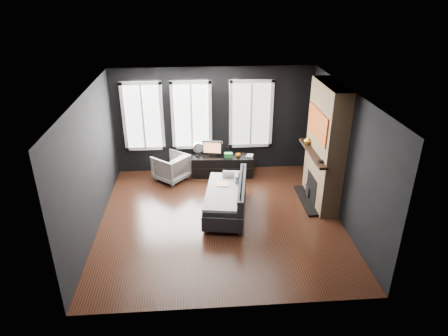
{
  "coord_description": "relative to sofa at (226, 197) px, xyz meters",
  "views": [
    {
      "loc": [
        -0.47,
        -7.13,
        4.59
      ],
      "look_at": [
        0.1,
        0.3,
        1.05
      ],
      "focal_mm": 32.0,
      "sensor_mm": 36.0,
      "label": 1
    }
  ],
  "objects": [
    {
      "name": "book",
      "position": [
        0.68,
        1.83,
        0.25
      ],
      "size": [
        0.16,
        0.07,
        0.22
      ],
      "primitive_type": "imported",
      "rotation": [
        0.0,
        0.0,
        -0.34
      ],
      "color": "tan",
      "rests_on": "media_console"
    },
    {
      "name": "mantel_vase",
      "position": [
        1.92,
        0.78,
        0.93
      ],
      "size": [
        0.19,
        0.19,
        0.17
      ],
      "primitive_type": "imported",
      "rotation": [
        0.0,
        0.0,
        -0.08
      ],
      "color": "gold",
      "rests_on": "fireplace"
    },
    {
      "name": "desk_fan",
      "position": [
        -0.55,
        1.88,
        0.33
      ],
      "size": [
        0.31,
        0.31,
        0.38
      ],
      "primitive_type": null,
      "rotation": [
        0.0,
        0.0,
        0.17
      ],
      "color": "#A2A2A2",
      "rests_on": "media_console"
    },
    {
      "name": "windows",
      "position": [
        -0.58,
        2.19,
        1.99
      ],
      "size": [
        4.0,
        0.16,
        1.76
      ],
      "primitive_type": null,
      "color": "white",
      "rests_on": "wall_back"
    },
    {
      "name": "stripe_pillow",
      "position": [
        0.27,
        0.41,
        0.17
      ],
      "size": [
        0.07,
        0.3,
        0.3
      ],
      "primitive_type": "cube",
      "rotation": [
        0.0,
        0.0,
        -0.0
      ],
      "color": "gray",
      "rests_on": "sofa"
    },
    {
      "name": "ceiling",
      "position": [
        -0.13,
        -0.27,
        2.31
      ],
      "size": [
        5.0,
        5.0,
        0.0
      ],
      "primitive_type": "plane",
      "color": "white",
      "rests_on": "ground"
    },
    {
      "name": "floor",
      "position": [
        -0.13,
        -0.27,
        -0.39
      ],
      "size": [
        5.0,
        5.0,
        0.0
      ],
      "primitive_type": "plane",
      "color": "black",
      "rests_on": "ground"
    },
    {
      "name": "sofa",
      "position": [
        0.0,
        0.0,
        0.0
      ],
      "size": [
        1.18,
        1.94,
        0.78
      ],
      "primitive_type": null,
      "rotation": [
        0.0,
        0.0,
        -0.16
      ],
      "color": "#262729",
      "rests_on": "floor"
    },
    {
      "name": "wall_back",
      "position": [
        -0.13,
        2.23,
        0.96
      ],
      "size": [
        5.0,
        0.02,
        2.7
      ],
      "primitive_type": "cube",
      "color": "black",
      "rests_on": "ground"
    },
    {
      "name": "mantel_clock",
      "position": [
        1.92,
        -0.22,
        0.86
      ],
      "size": [
        0.14,
        0.14,
        0.04
      ],
      "primitive_type": "cylinder",
      "rotation": [
        0.0,
        0.0,
        -0.26
      ],
      "color": "black",
      "rests_on": "fireplace"
    },
    {
      "name": "mug",
      "position": [
        0.46,
        1.76,
        0.2
      ],
      "size": [
        0.12,
        0.1,
        0.12
      ],
      "primitive_type": "imported",
      "rotation": [
        0.0,
        0.0,
        -0.03
      ],
      "color": "orange",
      "rests_on": "media_console"
    },
    {
      "name": "monitor",
      "position": [
        -0.19,
        1.88,
        0.36
      ],
      "size": [
        0.52,
        0.2,
        0.45
      ],
      "primitive_type": null,
      "rotation": [
        0.0,
        0.0,
        -0.18
      ],
      "color": "black",
      "rests_on": "media_console"
    },
    {
      "name": "armchair",
      "position": [
        -1.23,
        1.68,
        -0.02
      ],
      "size": [
        0.98,
        0.98,
        0.74
      ],
      "primitive_type": "imported",
      "rotation": [
        0.0,
        0.0,
        -2.29
      ],
      "color": "silver",
      "rests_on": "floor"
    },
    {
      "name": "wall_right",
      "position": [
        2.37,
        -0.27,
        0.96
      ],
      "size": [
        0.02,
        5.0,
        2.7
      ],
      "primitive_type": "cube",
      "color": "black",
      "rests_on": "ground"
    },
    {
      "name": "media_console",
      "position": [
        0.07,
        1.83,
        -0.13
      ],
      "size": [
        1.57,
        0.58,
        0.53
      ],
      "primitive_type": null,
      "rotation": [
        0.0,
        0.0,
        -0.06
      ],
      "color": "black",
      "rests_on": "floor"
    },
    {
      "name": "fireplace",
      "position": [
        2.17,
        0.33,
        0.96
      ],
      "size": [
        0.7,
        1.62,
        2.7
      ],
      "primitive_type": null,
      "color": "#93724C",
      "rests_on": "floor"
    },
    {
      "name": "storage_box",
      "position": [
        0.21,
        1.76,
        0.19
      ],
      "size": [
        0.21,
        0.14,
        0.11
      ],
      "primitive_type": "cube",
      "rotation": [
        0.0,
        0.0,
        -0.04
      ],
      "color": "#2E7E3B",
      "rests_on": "media_console"
    },
    {
      "name": "wall_left",
      "position": [
        -2.63,
        -0.27,
        0.96
      ],
      "size": [
        0.02,
        5.0,
        2.7
      ],
      "primitive_type": "cube",
      "color": "black",
      "rests_on": "ground"
    }
  ]
}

